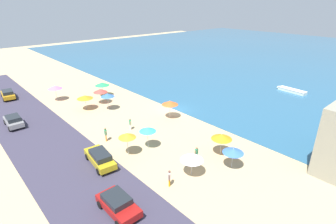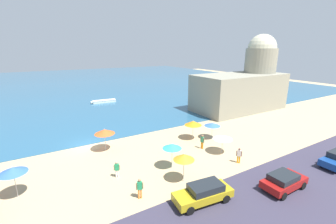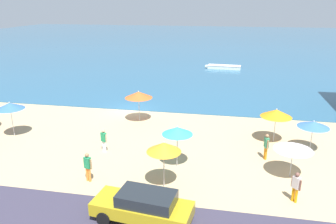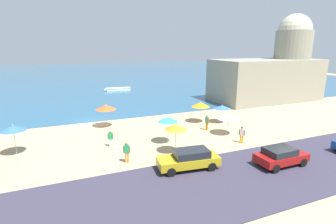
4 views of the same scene
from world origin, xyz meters
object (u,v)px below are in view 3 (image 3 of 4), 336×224
at_px(bather_1, 266,145).
at_px(bather_3, 88,166).
at_px(skiff_nearshore, 224,67).
at_px(parked_car_0, 144,206).
at_px(beach_umbrella_6, 294,147).
at_px(bather_0, 296,186).
at_px(bather_2, 104,139).
at_px(beach_umbrella_8, 177,131).
at_px(beach_umbrella_10, 314,124).
at_px(beach_umbrella_0, 164,147).
at_px(beach_umbrella_3, 276,113).
at_px(beach_umbrella_4, 139,95).
at_px(beach_umbrella_5, 10,106).

xyz_separation_m(bather_1, bather_3, (-9.96, -4.66, -0.00)).
relative_size(bather_3, skiff_nearshore, 0.32).
relative_size(bather_1, parked_car_0, 0.36).
distance_m(beach_umbrella_6, bather_0, 2.78).
height_order(bather_0, parked_car_0, bather_0).
distance_m(beach_umbrella_6, skiff_nearshore, 31.58).
relative_size(bather_1, bather_2, 1.08).
distance_m(parked_car_0, skiff_nearshore, 36.86).
bearing_deg(bather_1, beach_umbrella_8, -159.62).
bearing_deg(bather_2, beach_umbrella_10, 11.14).
distance_m(beach_umbrella_6, beach_umbrella_8, 6.61).
relative_size(beach_umbrella_0, bather_0, 1.64).
xyz_separation_m(beach_umbrella_3, beach_umbrella_4, (-10.63, 2.39, 0.12)).
xyz_separation_m(beach_umbrella_3, beach_umbrella_10, (2.24, -1.12, -0.26)).
bearing_deg(beach_umbrella_3, bather_2, -161.51).
bearing_deg(bather_1, parked_car_0, -128.54).
height_order(beach_umbrella_6, bather_0, beach_umbrella_6).
bearing_deg(beach_umbrella_0, parked_car_0, -95.75).
bearing_deg(bather_1, beach_umbrella_0, -142.08).
distance_m(beach_umbrella_3, beach_umbrella_6, 4.93).
bearing_deg(beach_umbrella_5, parked_car_0, -33.38).
bearing_deg(bather_3, beach_umbrella_8, 30.13).
xyz_separation_m(beach_umbrella_8, bather_1, (5.38, 2.00, -1.37)).
height_order(bather_3, parked_car_0, bather_3).
height_order(beach_umbrella_3, skiff_nearshore, beach_umbrella_3).
bearing_deg(beach_umbrella_4, bather_3, -90.93).
bearing_deg(beach_umbrella_4, beach_umbrella_8, -58.89).
relative_size(beach_umbrella_4, beach_umbrella_10, 1.20).
relative_size(beach_umbrella_0, skiff_nearshore, 0.51).
distance_m(beach_umbrella_8, bather_1, 5.90).
bearing_deg(bather_0, bather_2, 162.04).
xyz_separation_m(beach_umbrella_8, parked_car_0, (-0.63, -5.55, -1.50)).
bearing_deg(bather_2, beach_umbrella_5, 170.17).
bearing_deg(beach_umbrella_10, beach_umbrella_4, 164.75).
xyz_separation_m(bather_1, parked_car_0, (-6.01, -7.55, -0.13)).
height_order(beach_umbrella_3, bather_2, beach_umbrella_3).
height_order(beach_umbrella_6, beach_umbrella_10, beach_umbrella_10).
xyz_separation_m(beach_umbrella_6, parked_car_0, (-7.22, -5.56, -1.01)).
xyz_separation_m(beach_umbrella_5, parked_car_0, (12.15, -8.00, -1.51)).
height_order(beach_umbrella_5, bather_1, beach_umbrella_5).
bearing_deg(beach_umbrella_6, bather_3, -166.56).
xyz_separation_m(bather_1, bather_2, (-10.50, -0.87, -0.07)).
bearing_deg(beach_umbrella_3, parked_car_0, -123.17).
xyz_separation_m(beach_umbrella_5, beach_umbrella_8, (12.78, -2.46, -0.01)).
distance_m(beach_umbrella_4, beach_umbrella_8, 8.54).
bearing_deg(parked_car_0, bather_2, 123.93).
height_order(beach_umbrella_4, beach_umbrella_6, beach_umbrella_4).
xyz_separation_m(beach_umbrella_6, bather_2, (-11.72, 1.12, -0.95)).
relative_size(bather_0, bather_1, 0.95).
distance_m(beach_umbrella_0, bather_2, 6.16).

